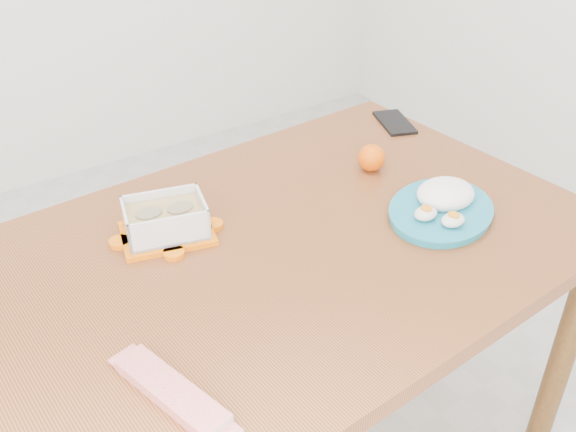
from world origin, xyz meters
TOP-DOWN VIEW (x-y plane):
  - ground at (0.00, 0.00)m, footprint 3.50×3.50m
  - dining_table at (-0.08, -0.18)m, footprint 1.34×0.94m
  - food_container at (-0.28, -0.03)m, footprint 0.22×0.19m
  - orange_fruit at (0.26, -0.05)m, footprint 0.07×0.07m
  - rice_plate at (0.27, -0.28)m, footprint 0.37×0.37m
  - candy_bar at (-0.46, -0.43)m, footprint 0.11×0.22m
  - smartphone at (0.49, 0.12)m, footprint 0.13×0.17m

SIDE VIEW (x-z plane):
  - ground at x=0.00m, z-range 0.00..0.00m
  - dining_table at x=-0.08m, z-range 0.29..1.04m
  - smartphone at x=0.49m, z-range 0.75..0.76m
  - candy_bar at x=-0.46m, z-range 0.75..0.77m
  - rice_plate at x=0.27m, z-range 0.74..0.81m
  - orange_fruit at x=0.26m, z-range 0.75..0.82m
  - food_container at x=-0.28m, z-range 0.75..0.83m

